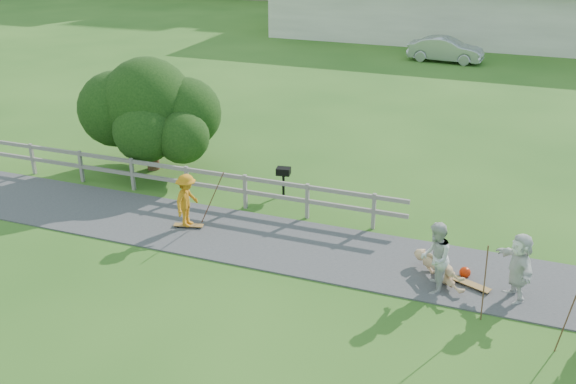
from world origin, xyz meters
name	(u,v)px	position (x,y,z in m)	size (l,w,h in m)	color
ground	(265,272)	(0.00, 0.00, 0.00)	(260.00, 260.00, 0.00)	#265418
path	(286,244)	(0.00, 1.50, 0.02)	(34.00, 3.00, 0.04)	#333336
fence	(169,175)	(-4.62, 3.30, 0.72)	(15.05, 0.10, 1.10)	#69645D
strip_mall	(511,2)	(4.00, 34.94, 2.58)	(32.50, 10.75, 5.10)	beige
skater_rider	(187,204)	(-2.99, 1.48, 0.78)	(1.01, 0.58, 1.56)	#BE7211
skater_fallen	(439,268)	(4.18, 1.14, 0.32)	(1.78, 0.43, 0.65)	tan
spectator_a	(435,258)	(4.11, 0.60, 0.90)	(0.87, 0.68, 1.79)	beige
spectator_d	(518,267)	(5.97, 0.91, 0.85)	(1.58, 0.50, 1.71)	silver
car_silver	(446,50)	(0.89, 26.36, 0.72)	(1.53, 4.40, 1.45)	#A3A6AB
tree	(150,128)	(-6.37, 5.14, 1.51)	(4.97, 4.97, 3.03)	black
bbq	(283,182)	(-1.25, 4.61, 0.47)	(0.43, 0.33, 0.94)	black
longboard_rider	(189,227)	(-2.99, 1.48, 0.05)	(0.86, 0.21, 0.10)	olive
longboard_fallen	(471,286)	(4.98, 1.04, 0.05)	(0.97, 0.24, 0.11)	olive
helmet	(465,272)	(4.78, 1.49, 0.14)	(0.28, 0.28, 0.28)	#BD2504
pole_rider	(212,196)	(-2.39, 1.88, 0.95)	(0.03, 0.03, 1.91)	#563322
pole_spec_left	(484,284)	(5.29, -0.24, 0.94)	(0.03, 0.03, 1.88)	#563322
pole_spec_right	(570,312)	(7.00, -0.86, 1.01)	(0.03, 0.03, 2.02)	#563322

